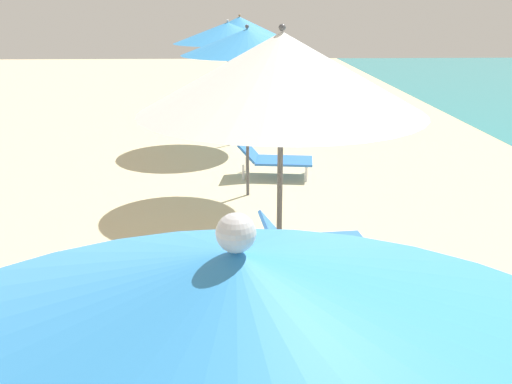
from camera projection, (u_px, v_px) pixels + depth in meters
The scene contains 12 objects.
umbrella_third at pixel (238, 365), 0.87m from camera, with size 2.04×2.04×2.63m.
umbrella_fourth at pixel (281, 73), 4.60m from camera, with size 2.46×2.46×2.78m.
lounger_fourth_shoreside at pixel (311, 242), 6.32m from camera, with size 1.30×0.77×0.65m.
lounger_fourth_inland at pixel (418, 360), 4.25m from camera, with size 1.61×0.91×0.66m.
umbrella_fifth at pixel (247, 42), 8.19m from camera, with size 2.00×2.00×2.67m.
lounger_fifth_shoreside at pixel (273, 158), 9.85m from camera, with size 1.39×0.81×0.65m.
umbrella_sixth at pixel (227, 33), 11.40m from camera, with size 2.28×2.28×2.67m.
lounger_sixth_shoreside at pixel (274, 122), 13.08m from camera, with size 1.28×0.71×0.62m.
umbrella_farthest at pixel (240, 27), 15.13m from camera, with size 2.41×2.41×2.71m.
lounger_farthest_shoreside at pixel (253, 97), 16.90m from camera, with size 1.44×0.94×0.50m.
lounger_farthest_inland at pixel (269, 110), 14.76m from camera, with size 1.49×0.92×0.53m.
beach_ball at pixel (384, 98), 17.40m from camera, with size 0.31×0.31×0.31m, color #E54C38.
Camera 1 is at (0.21, 6.75, 2.92)m, focal length 38.56 mm.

